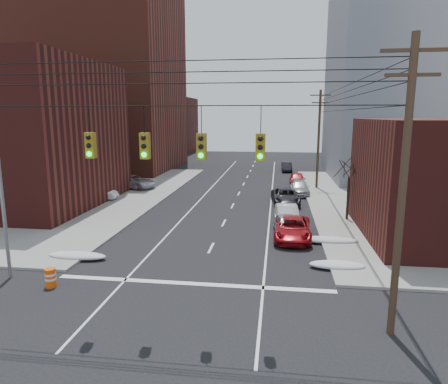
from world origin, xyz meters
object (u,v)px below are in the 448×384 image
(parked_car_c, at_px, (285,197))
(lot_car_d, at_px, (68,183))
(parked_car_d, at_px, (300,188))
(parked_car_f, at_px, (287,167))
(red_pickup, at_px, (293,229))
(parked_car_e, at_px, (297,179))
(parked_car_a, at_px, (287,225))
(lot_car_c, at_px, (65,191))
(lot_car_a, at_px, (98,193))
(lot_car_b, at_px, (132,182))
(construction_barrel, at_px, (51,277))
(parked_car_b, at_px, (287,215))

(parked_car_c, relative_size, lot_car_d, 1.25)
(parked_car_d, relative_size, lot_car_d, 1.17)
(parked_car_d, distance_m, parked_car_f, 17.62)
(red_pickup, bearing_deg, parked_car_e, 88.65)
(parked_car_a, distance_m, lot_car_c, 23.53)
(parked_car_a, height_order, lot_car_d, lot_car_d)
(parked_car_e, xyz_separation_m, parked_car_f, (-1.03, 12.01, -0.07))
(parked_car_f, xyz_separation_m, lot_car_a, (-18.71, -23.45, 0.10))
(red_pickup, relative_size, lot_car_a, 1.34)
(parked_car_a, height_order, lot_car_b, lot_car_b)
(parked_car_a, relative_size, lot_car_c, 0.90)
(parked_car_f, relative_size, lot_car_c, 0.92)
(parked_car_e, distance_m, lot_car_c, 25.82)
(parked_car_f, distance_m, construction_barrel, 44.38)
(red_pickup, distance_m, parked_car_e, 21.32)
(parked_car_e, xyz_separation_m, lot_car_d, (-25.58, -6.49, 0.10))
(lot_car_a, bearing_deg, parked_car_e, -59.06)
(red_pickup, xyz_separation_m, parked_car_b, (-0.30, 3.56, 0.02))
(lot_car_a, distance_m, lot_car_c, 3.56)
(parked_car_d, bearing_deg, parked_car_f, 93.22)
(red_pickup, bearing_deg, parked_car_b, 96.83)
(lot_car_a, bearing_deg, lot_car_c, 86.12)
(parked_car_a, relative_size, construction_barrel, 4.37)
(parked_car_a, distance_m, lot_car_a, 20.17)
(red_pickup, distance_m, lot_car_a, 20.96)
(lot_car_c, bearing_deg, parked_car_b, -103.51)
(parked_car_e, distance_m, parked_car_f, 12.05)
(parked_car_d, distance_m, construction_barrel, 28.35)
(parked_car_a, height_order, parked_car_c, parked_car_c)
(lot_car_b, bearing_deg, lot_car_c, 152.40)
(parked_car_c, height_order, parked_car_e, parked_car_e)
(red_pickup, xyz_separation_m, lot_car_c, (-22.05, 10.13, 0.09))
(lot_car_b, bearing_deg, parked_car_b, -115.03)
(parked_car_c, relative_size, construction_barrel, 5.52)
(lot_car_a, distance_m, lot_car_d, 7.66)
(parked_car_a, distance_m, parked_car_e, 20.33)
(lot_car_c, height_order, lot_car_d, lot_car_d)
(parked_car_a, xyz_separation_m, parked_car_c, (0.05, 9.81, 0.02))
(red_pickup, bearing_deg, parked_car_c, 93.64)
(parked_car_c, bearing_deg, lot_car_d, 165.09)
(lot_car_b, relative_size, lot_car_c, 1.16)
(parked_car_b, bearing_deg, construction_barrel, -137.29)
(lot_car_d, bearing_deg, lot_car_b, -89.98)
(parked_car_b, distance_m, lot_car_c, 22.72)
(lot_car_c, relative_size, construction_barrel, 4.86)
(parked_car_a, bearing_deg, parked_car_c, 81.91)
(lot_car_b, bearing_deg, lot_car_d, 111.48)
(construction_barrel, bearing_deg, lot_car_c, 117.34)
(parked_car_c, height_order, lot_car_c, lot_car_c)
(parked_car_b, relative_size, construction_barrel, 4.81)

